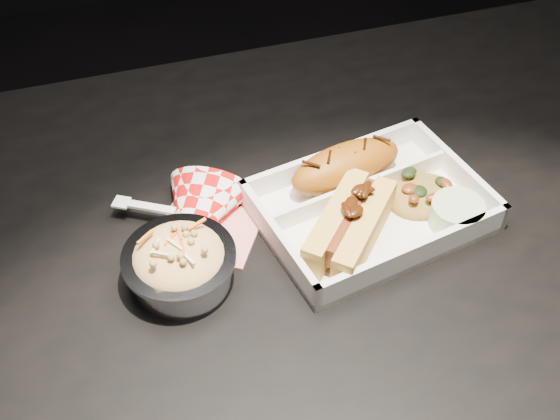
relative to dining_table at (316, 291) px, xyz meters
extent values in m
cube|color=black|center=(0.00, 0.00, 0.08)|extent=(1.20, 0.80, 0.03)
cylinder|color=black|center=(0.55, 0.35, -0.30)|extent=(0.05, 0.05, 0.72)
cube|color=white|center=(0.07, 0.02, 0.09)|extent=(0.28, 0.22, 0.01)
cube|color=white|center=(0.05, 0.10, 0.11)|extent=(0.25, 0.05, 0.04)
cube|color=white|center=(0.08, -0.06, 0.11)|extent=(0.25, 0.05, 0.04)
cube|color=white|center=(-0.05, 0.00, 0.11)|extent=(0.04, 0.18, 0.04)
cube|color=white|center=(0.19, 0.04, 0.11)|extent=(0.04, 0.18, 0.04)
cube|color=white|center=(0.06, 0.04, 0.11)|extent=(0.23, 0.05, 0.03)
ellipsoid|color=#9D540F|center=(0.06, 0.08, 0.12)|extent=(0.15, 0.08, 0.05)
cube|color=#E7B54E|center=(0.04, -0.02, 0.12)|extent=(0.11, 0.12, 0.04)
cube|color=#E7B54E|center=(0.02, 0.00, 0.12)|extent=(0.11, 0.12, 0.04)
cylinder|color=brown|center=(0.03, -0.01, 0.13)|extent=(0.10, 0.11, 0.03)
ellipsoid|color=#A97E31|center=(0.13, 0.02, 0.11)|extent=(0.10, 0.09, 0.03)
cylinder|color=#B7D3A0|center=(0.15, -0.03, 0.11)|extent=(0.06, 0.06, 0.03)
cylinder|color=silver|center=(-0.16, -0.01, 0.11)|extent=(0.11, 0.11, 0.04)
cylinder|color=silver|center=(-0.16, -0.01, 0.13)|extent=(0.12, 0.12, 0.01)
ellipsoid|color=#C5C28B|center=(-0.16, -0.01, 0.13)|extent=(0.10, 0.10, 0.04)
cube|color=red|center=(-0.12, 0.05, 0.09)|extent=(0.14, 0.14, 0.00)
cone|color=red|center=(-0.13, 0.06, 0.11)|extent=(0.14, 0.15, 0.10)
cube|color=white|center=(-0.17, 0.09, 0.11)|extent=(0.06, 0.04, 0.00)
cube|color=white|center=(-0.20, 0.11, 0.11)|extent=(0.02, 0.02, 0.00)
camera|label=1|loc=(-0.20, -0.49, 0.68)|focal=45.00mm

